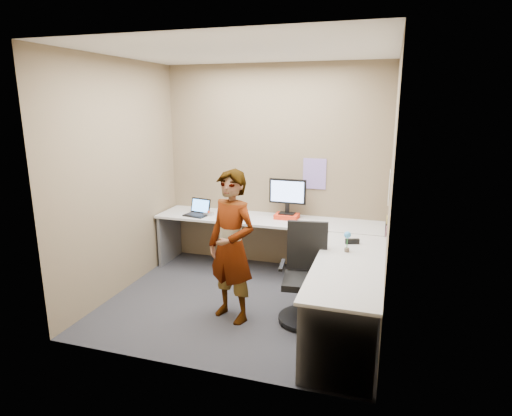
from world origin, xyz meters
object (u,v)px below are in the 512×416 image
(office_chair, at_px, (305,282))
(monitor, at_px, (287,193))
(desk, at_px, (289,246))
(person, at_px, (232,247))

(office_chair, bearing_deg, monitor, 104.52)
(desk, height_order, person, person)
(person, bearing_deg, office_chair, 36.87)
(monitor, bearing_deg, office_chair, -67.40)
(desk, distance_m, person, 0.88)
(desk, relative_size, office_chair, 2.98)
(office_chair, xyz_separation_m, person, (-0.73, -0.19, 0.38))
(desk, relative_size, monitor, 6.17)
(desk, relative_size, person, 1.90)
(monitor, height_order, office_chair, monitor)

